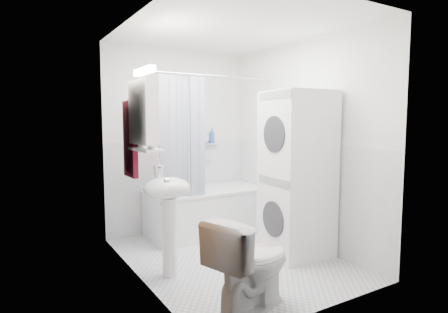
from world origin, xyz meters
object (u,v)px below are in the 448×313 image
sink (168,203)px  bathtub (207,209)px  washer_dryer (297,174)px  toilet (251,263)px

sink → bathtub: bearing=46.1°
washer_dryer → toilet: size_ratio=2.37×
bathtub → washer_dryer: (0.47, -1.18, 0.57)m
bathtub → sink: bearing=-133.9°
bathtub → toilet: (-0.66, -1.92, 0.05)m
sink → toilet: sink is taller
toilet → bathtub: bearing=-36.1°
bathtub → washer_dryer: bearing=-68.5°
sink → washer_dryer: washer_dryer is taller
bathtub → sink: sink is taller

